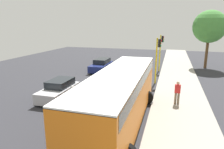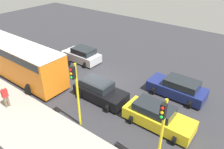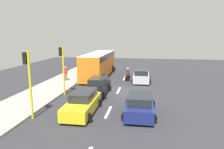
{
  "view_description": "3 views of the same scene",
  "coord_description": "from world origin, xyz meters",
  "px_view_note": "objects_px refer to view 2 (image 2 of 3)",
  "views": [
    {
      "loc": [
        6.14,
        -17.54,
        5.77
      ],
      "look_at": [
        1.0,
        -0.12,
        1.24
      ],
      "focal_mm": 32.59,
      "sensor_mm": 36.0,
      "label": 1
    },
    {
      "loc": [
        12.13,
        10.63,
        9.99
      ],
      "look_at": [
        0.58,
        1.79,
        1.71
      ],
      "focal_mm": 34.84,
      "sensor_mm": 36.0,
      "label": 2
    },
    {
      "loc": [
        -2.46,
        19.85,
        5.41
      ],
      "look_at": [
        0.61,
        0.43,
        1.69
      ],
      "focal_mm": 33.09,
      "sensor_mm": 36.0,
      "label": 3
    }
  ],
  "objects_px": {
    "car_black": "(100,91)",
    "motorcycle": "(64,59)",
    "city_bus": "(15,57)",
    "traffic_light_midblock": "(76,88)",
    "car_dark_blue": "(178,88)",
    "car_silver": "(82,55)",
    "car_yellow_cab": "(157,117)",
    "pedestrian_near_signal": "(5,96)",
    "traffic_light_corner": "(162,128)"
  },
  "relations": [
    {
      "from": "car_black",
      "to": "traffic_light_corner",
      "type": "height_order",
      "value": "traffic_light_corner"
    },
    {
      "from": "car_black",
      "to": "car_silver",
      "type": "bearing_deg",
      "value": -124.7
    },
    {
      "from": "car_dark_blue",
      "to": "motorcycle",
      "type": "distance_m",
      "value": 11.3
    },
    {
      "from": "car_black",
      "to": "pedestrian_near_signal",
      "type": "bearing_deg",
      "value": -42.86
    },
    {
      "from": "car_black",
      "to": "car_yellow_cab",
      "type": "height_order",
      "value": "same"
    },
    {
      "from": "motorcycle",
      "to": "traffic_light_midblock",
      "type": "relative_size",
      "value": 0.34
    },
    {
      "from": "pedestrian_near_signal",
      "to": "traffic_light_midblock",
      "type": "height_order",
      "value": "traffic_light_midblock"
    },
    {
      "from": "city_bus",
      "to": "traffic_light_midblock",
      "type": "height_order",
      "value": "traffic_light_midblock"
    },
    {
      "from": "city_bus",
      "to": "pedestrian_near_signal",
      "type": "xyz_separation_m",
      "value": [
        3.25,
        3.74,
        -0.79
      ]
    },
    {
      "from": "car_dark_blue",
      "to": "car_silver",
      "type": "bearing_deg",
      "value": -89.63
    },
    {
      "from": "car_dark_blue",
      "to": "car_silver",
      "type": "xyz_separation_m",
      "value": [
        0.07,
        -10.24,
        -0.0
      ]
    },
    {
      "from": "city_bus",
      "to": "traffic_light_midblock",
      "type": "relative_size",
      "value": 2.44
    },
    {
      "from": "car_yellow_cab",
      "to": "pedestrian_near_signal",
      "type": "distance_m",
      "value": 10.66
    },
    {
      "from": "car_silver",
      "to": "motorcycle",
      "type": "xyz_separation_m",
      "value": [
        1.68,
        -0.92,
        -0.07
      ]
    },
    {
      "from": "car_dark_blue",
      "to": "traffic_light_corner",
      "type": "xyz_separation_m",
      "value": [
        7.07,
        1.84,
        2.22
      ]
    },
    {
      "from": "city_bus",
      "to": "motorcycle",
      "type": "distance_m",
      "value": 4.47
    },
    {
      "from": "car_black",
      "to": "traffic_light_corner",
      "type": "relative_size",
      "value": 0.93
    },
    {
      "from": "car_dark_blue",
      "to": "car_yellow_cab",
      "type": "bearing_deg",
      "value": 4.26
    },
    {
      "from": "car_black",
      "to": "motorcycle",
      "type": "xyz_separation_m",
      "value": [
        -2.26,
        -6.61,
        -0.07
      ]
    },
    {
      "from": "car_dark_blue",
      "to": "traffic_light_corner",
      "type": "relative_size",
      "value": 0.99
    },
    {
      "from": "car_yellow_cab",
      "to": "city_bus",
      "type": "height_order",
      "value": "city_bus"
    },
    {
      "from": "car_black",
      "to": "traffic_light_midblock",
      "type": "bearing_deg",
      "value": 14.86
    },
    {
      "from": "car_silver",
      "to": "motorcycle",
      "type": "height_order",
      "value": "motorcycle"
    },
    {
      "from": "car_yellow_cab",
      "to": "traffic_light_corner",
      "type": "height_order",
      "value": "traffic_light_corner"
    },
    {
      "from": "car_black",
      "to": "traffic_light_midblock",
      "type": "distance_m",
      "value": 3.87
    },
    {
      "from": "motorcycle",
      "to": "traffic_light_corner",
      "type": "relative_size",
      "value": 0.34
    },
    {
      "from": "car_silver",
      "to": "pedestrian_near_signal",
      "type": "distance_m",
      "value": 8.96
    },
    {
      "from": "motorcycle",
      "to": "traffic_light_corner",
      "type": "xyz_separation_m",
      "value": [
        5.32,
        13.0,
        2.29
      ]
    },
    {
      "from": "car_silver",
      "to": "car_yellow_cab",
      "type": "xyz_separation_m",
      "value": [
        3.92,
        10.54,
        0.0
      ]
    },
    {
      "from": "pedestrian_near_signal",
      "to": "car_black",
      "type": "bearing_deg",
      "value": 137.14
    },
    {
      "from": "car_yellow_cab",
      "to": "car_black",
      "type": "bearing_deg",
      "value": -89.76
    },
    {
      "from": "car_dark_blue",
      "to": "car_black",
      "type": "xyz_separation_m",
      "value": [
        4.01,
        -4.55,
        -0.0
      ]
    },
    {
      "from": "motorcycle",
      "to": "traffic_light_corner",
      "type": "distance_m",
      "value": 14.23
    },
    {
      "from": "car_yellow_cab",
      "to": "pedestrian_near_signal",
      "type": "xyz_separation_m",
      "value": [
        4.96,
        -9.43,
        0.35
      ]
    },
    {
      "from": "car_silver",
      "to": "city_bus",
      "type": "distance_m",
      "value": 6.32
    },
    {
      "from": "city_bus",
      "to": "traffic_light_midblock",
      "type": "distance_m",
      "value": 9.29
    },
    {
      "from": "car_yellow_cab",
      "to": "traffic_light_midblock",
      "type": "bearing_deg",
      "value": -52.64
    },
    {
      "from": "motorcycle",
      "to": "traffic_light_corner",
      "type": "height_order",
      "value": "traffic_light_corner"
    },
    {
      "from": "pedestrian_near_signal",
      "to": "traffic_light_midblock",
      "type": "xyz_separation_m",
      "value": [
        -1.88,
        5.39,
        1.87
      ]
    },
    {
      "from": "car_black",
      "to": "car_dark_blue",
      "type": "bearing_deg",
      "value": 131.39
    },
    {
      "from": "city_bus",
      "to": "car_yellow_cab",
      "type": "bearing_deg",
      "value": 97.41
    },
    {
      "from": "car_dark_blue",
      "to": "car_black",
      "type": "relative_size",
      "value": 1.06
    },
    {
      "from": "car_dark_blue",
      "to": "car_silver",
      "type": "distance_m",
      "value": 10.24
    },
    {
      "from": "motorcycle",
      "to": "pedestrian_near_signal",
      "type": "relative_size",
      "value": 0.91
    },
    {
      "from": "car_black",
      "to": "traffic_light_corner",
      "type": "distance_m",
      "value": 7.42
    },
    {
      "from": "car_yellow_cab",
      "to": "traffic_light_midblock",
      "type": "height_order",
      "value": "traffic_light_midblock"
    },
    {
      "from": "car_silver",
      "to": "traffic_light_corner",
      "type": "distance_m",
      "value": 14.14
    },
    {
      "from": "traffic_light_corner",
      "to": "traffic_light_midblock",
      "type": "height_order",
      "value": "same"
    },
    {
      "from": "car_dark_blue",
      "to": "car_silver",
      "type": "relative_size",
      "value": 1.12
    },
    {
      "from": "car_silver",
      "to": "car_yellow_cab",
      "type": "bearing_deg",
      "value": 69.59
    }
  ]
}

